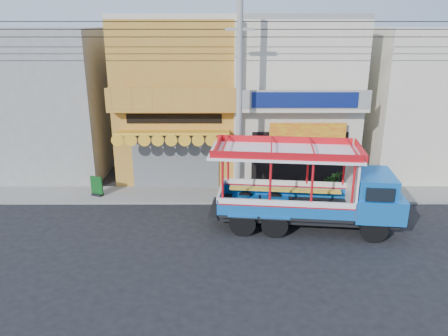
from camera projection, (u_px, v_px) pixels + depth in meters
name	position (u px, v px, depth m)	size (l,w,h in m)	color
ground	(266.00, 235.00, 17.00)	(90.00, 90.00, 0.00)	black
sidewalk	(258.00, 195.00, 20.77)	(30.00, 2.00, 0.12)	slate
shophouse_left	(180.00, 96.00, 23.23)	(6.00, 7.50, 8.24)	#C7792C
shophouse_right	(292.00, 96.00, 23.24)	(6.00, 6.75, 8.24)	beige
party_pilaster	(238.00, 110.00, 20.32)	(0.35, 0.30, 8.00)	beige
filler_building_left	(49.00, 102.00, 23.36)	(6.00, 6.00, 7.60)	gray
filler_building_right	(422.00, 102.00, 23.39)	(6.00, 6.00, 7.60)	beige
utility_pole	(243.00, 93.00, 18.52)	(28.00, 0.26, 9.00)	gray
songthaew_truck	(320.00, 189.00, 17.10)	(7.60, 3.16, 3.45)	black
green_sign	(97.00, 188.00, 20.43)	(0.60, 0.45, 0.94)	black
potted_plant_a	(333.00, 183.00, 20.74)	(0.91, 0.79, 1.01)	#255317
potted_plant_b	(353.00, 183.00, 20.62)	(0.60, 0.48, 1.08)	#255317
potted_plant_c	(334.00, 183.00, 20.56)	(0.62, 0.62, 1.12)	#255317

